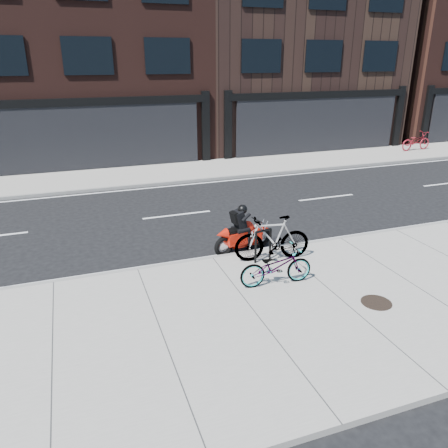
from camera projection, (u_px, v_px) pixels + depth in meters
name	position (u px, v px, depth m)	size (l,w,h in m)	color
ground	(193.00, 236.00, 13.44)	(120.00, 120.00, 0.00)	black
sidewalk_near	(259.00, 319.00, 9.01)	(60.00, 6.00, 0.13)	gray
sidewalk_far	(147.00, 174.00, 20.23)	(60.00, 3.50, 0.13)	gray
building_center	(78.00, 15.00, 22.98)	(12.00, 10.00, 14.50)	black
building_mideast	(281.00, 38.00, 27.11)	(12.00, 10.00, 12.50)	black
building_east	(434.00, 37.00, 30.79)	(10.00, 10.00, 13.00)	black
bike_rack	(263.00, 243.00, 11.29)	(0.52, 0.15, 0.88)	black
bicycle_front	(276.00, 266.00, 10.13)	(0.61, 1.76, 0.92)	gray
bicycle_rear	(272.00, 238.00, 11.34)	(0.57, 2.00, 1.20)	gray
motorcycle	(246.00, 232.00, 12.19)	(1.86, 0.65, 1.40)	black
bicycle_far	(416.00, 141.00, 25.03)	(0.69, 1.98, 1.04)	maroon
manhole_cover	(376.00, 303.00, 9.50)	(0.66, 0.66, 0.01)	black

